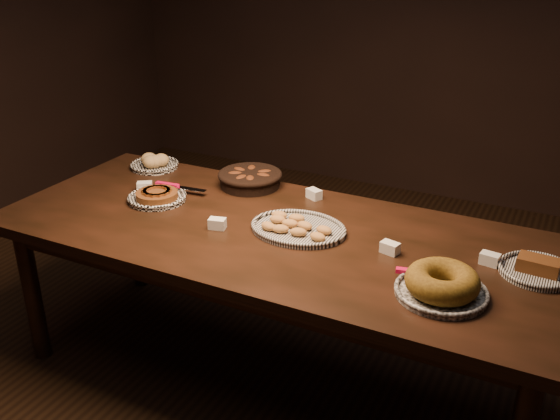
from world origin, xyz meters
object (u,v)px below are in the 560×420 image
at_px(buffet_table, 275,245).
at_px(madeleine_platter, 297,228).
at_px(bundt_cake_plate, 442,285).
at_px(apple_tart_plate, 157,196).

xyz_separation_m(buffet_table, madeleine_platter, (0.09, 0.03, 0.09)).
bearing_deg(buffet_table, madeleine_platter, 17.28).
bearing_deg(buffet_table, bundt_cake_plate, -15.12).
distance_m(apple_tart_plate, bundt_cake_plate, 1.39).
xyz_separation_m(apple_tart_plate, madeleine_platter, (0.72, -0.00, -0.00)).
bearing_deg(apple_tart_plate, madeleine_platter, 17.26).
relative_size(apple_tart_plate, bundt_cake_plate, 0.92).
distance_m(madeleine_platter, bundt_cake_plate, 0.69).
distance_m(buffet_table, apple_tart_plate, 0.64).
relative_size(apple_tart_plate, madeleine_platter, 0.77).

